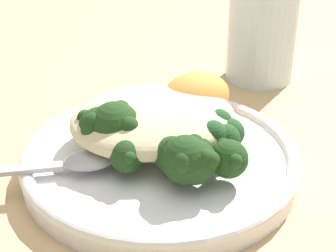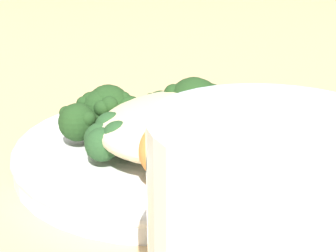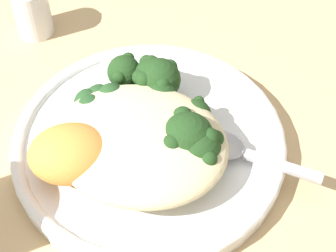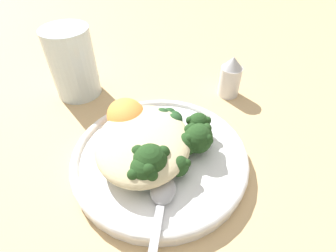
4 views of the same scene
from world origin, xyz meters
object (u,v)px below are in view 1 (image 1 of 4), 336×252
Objects in this scene: broccoli_stalk_2 at (146,143)px; water_glass at (262,28)px; spoon at (77,162)px; sweet_potato_chunk_1 at (164,108)px; kale_tuft at (219,132)px; broccoli_stalk_3 at (138,152)px; sweet_potato_chunk_0 at (196,96)px; plate at (163,159)px; broccoli_stalk_5 at (185,155)px; broccoli_stalk_0 at (112,129)px; broccoli_stalk_7 at (217,153)px; broccoli_stalk_6 at (191,155)px; broccoli_stalk_1 at (120,128)px; broccoli_stalk_4 at (175,150)px; quinoa_mound at (152,120)px.

water_glass reaches higher than broccoli_stalk_2.
spoon is (-0.06, -0.00, -0.01)m from broccoli_stalk_2.
sweet_potato_chunk_1 is 1.23× the size of kale_tuft.
broccoli_stalk_2 is at bearing -164.57° from broccoli_stalk_3.
plate is at bearing -132.36° from sweet_potato_chunk_0.
sweet_potato_chunk_1 is (0.01, 0.08, -0.00)m from broccoli_stalk_5.
broccoli_stalk_0 is 1.95× the size of sweet_potato_chunk_1.
broccoli_stalk_5 is at bearing -113.50° from sweet_potato_chunk_0.
kale_tuft is at bearing -124.34° from water_glass.
broccoli_stalk_3 is at bearing -137.14° from sweet_potato_chunk_0.
sweet_potato_chunk_0 is (0.04, 0.09, 0.00)m from broccoli_stalk_5.
broccoli_stalk_7 is at bearing 124.76° from broccoli_stalk_3.
plate is 0.04m from broccoli_stalk_3.
plate is at bearing -155.38° from broccoli_stalk_7.
broccoli_stalk_5 reaches higher than plate.
broccoli_stalk_6 is 0.93× the size of spoon.
broccoli_stalk_5 is at bearing 91.14° from broccoli_stalk_2.
broccoli_stalk_1 is 0.94× the size of broccoli_stalk_6.
water_glass reaches higher than spoon.
broccoli_stalk_1 is at bearing -129.46° from broccoli_stalk_6.
sweet_potato_chunk_0 is (0.08, 0.04, -0.00)m from broccoli_stalk_1.
spoon is (-0.12, -0.06, -0.02)m from sweet_potato_chunk_0.
broccoli_stalk_4 is at bearing -82.83° from plate.
broccoli_stalk_5 reaches higher than broccoli_stalk_3.
water_glass is (0.13, 0.19, 0.03)m from broccoli_stalk_7.
broccoli_stalk_5 is (0.01, -0.06, 0.00)m from quinoa_mound.
broccoli_stalk_0 is 0.25m from water_glass.
broccoli_stalk_7 is at bearing -74.80° from sweet_potato_chunk_1.
sweet_potato_chunk_0 is at bearing -157.31° from broccoli_stalk_0.
water_glass is (0.11, 0.17, 0.02)m from kale_tuft.
broccoli_stalk_3 is 1.78× the size of kale_tuft.
broccoli_stalk_6 is 0.83× the size of water_glass.
broccoli_stalk_3 is 0.81× the size of broccoli_stalk_7.
broccoli_stalk_7 is (0.07, -0.05, -0.01)m from broccoli_stalk_1.
broccoli_stalk_1 is at bearing -106.75° from broccoli_stalk_3.
broccoli_stalk_1 reaches higher than broccoli_stalk_0.
spoon is at bearing -82.34° from broccoli_stalk_4.
broccoli_stalk_4 is (0.03, -0.01, 0.00)m from broccoli_stalk_3.
broccoli_stalk_1 reaches higher than kale_tuft.
broccoli_stalk_4 is 0.80× the size of broccoli_stalk_6.
sweet_potato_chunk_0 is at bearing -136.96° from water_glass.
broccoli_stalk_4 is at bearing -159.74° from broccoli_stalk_5.
broccoli_stalk_1 is 0.05m from spoon.
broccoli_stalk_6 is 2.25× the size of kale_tuft.
plate is 2.41× the size of broccoli_stalk_7.
broccoli_stalk_4 is 1.81× the size of kale_tuft.
kale_tuft is 0.20m from water_glass.
broccoli_stalk_7 is (0.03, 0.00, -0.01)m from broccoli_stalk_5.
sweet_potato_chunk_0 reaches higher than quinoa_mound.
broccoli_stalk_2 is at bearing 141.05° from broccoli_stalk_0.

